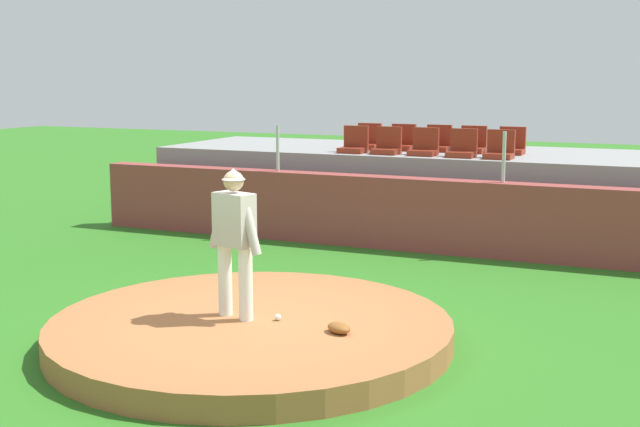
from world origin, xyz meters
name	(u,v)px	position (x,y,z in m)	size (l,w,h in m)	color
ground_plane	(251,343)	(0.00, 0.00, 0.00)	(60.00, 60.00, 0.00)	#2C6E1E
pitchers_mound	(251,331)	(0.00, 0.00, 0.14)	(4.52, 4.52, 0.28)	#A26338
pitcher	(234,232)	(-0.18, -0.01, 1.26)	(0.79, 0.37, 1.69)	white
baseball	(278,317)	(0.31, 0.07, 0.32)	(0.07, 0.07, 0.07)	white
fielding_glove	(339,328)	(1.10, -0.08, 0.33)	(0.30, 0.20, 0.11)	brown
brick_barrier	(404,214)	(0.00, 5.55, 0.62)	(12.03, 0.40, 1.24)	brown
fence_post_left	(278,148)	(-2.41, 5.55, 1.66)	(0.06, 0.06, 0.83)	silver
fence_post_right	(504,157)	(1.67, 5.55, 1.66)	(0.06, 0.06, 0.83)	silver
bleacher_platform	(440,189)	(0.00, 7.79, 0.76)	(10.93, 3.27, 1.52)	gray
stadium_chair_0	(354,144)	(-1.37, 6.69, 1.68)	(0.48, 0.44, 0.50)	maroon
stadium_chair_1	(387,145)	(-0.72, 6.70, 1.68)	(0.48, 0.44, 0.50)	maroon
stadium_chair_2	(424,147)	(-0.01, 6.71, 1.68)	(0.48, 0.44, 0.50)	maroon
stadium_chair_3	(462,148)	(0.70, 6.68, 1.68)	(0.48, 0.44, 0.50)	maroon
stadium_chair_4	(500,150)	(1.37, 6.67, 1.68)	(0.48, 0.44, 0.50)	maroon
stadium_chair_5	(368,141)	(-1.42, 7.56, 1.68)	(0.48, 0.44, 0.50)	maroon
stadium_chair_6	(402,142)	(-0.71, 7.57, 1.68)	(0.48, 0.44, 0.50)	maroon
stadium_chair_7	(438,143)	(-0.01, 7.61, 1.68)	(0.48, 0.44, 0.50)	maroon
stadium_chair_8	(473,144)	(0.67, 7.58, 1.68)	(0.48, 0.44, 0.50)	maroon
stadium_chair_9	(511,146)	(1.40, 7.58, 1.68)	(0.48, 0.44, 0.50)	maroon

